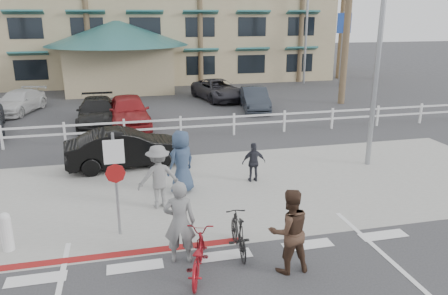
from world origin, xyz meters
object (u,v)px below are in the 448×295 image
object	(u,v)px
bike_red	(197,255)
sign_post	(116,179)
bike_black	(238,233)
car_white_sedan	(125,148)

from	to	relation	value
bike_red	sign_post	bearing A→B (deg)	-38.23
bike_red	bike_black	bearing A→B (deg)	-130.75
bike_black	car_white_sedan	xyz separation A→B (m)	(-2.35, 6.59, 0.21)
sign_post	bike_black	size ratio (longest dim) A/B	1.85
bike_red	bike_black	world-z (taller)	bike_black
car_white_sedan	bike_red	bearing A→B (deg)	-176.91
bike_black	car_white_sedan	world-z (taller)	car_white_sedan
bike_black	sign_post	bearing A→B (deg)	-26.22
bike_red	car_white_sedan	xyz separation A→B (m)	(-1.29, 7.28, 0.22)
sign_post	bike_black	xyz separation A→B (m)	(2.63, -1.49, -0.98)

